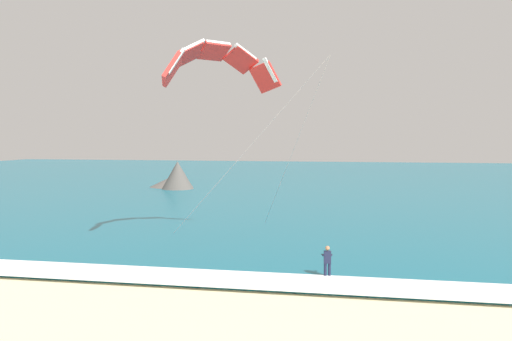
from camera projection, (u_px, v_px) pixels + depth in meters
The scene contains 6 objects.
sea at pixel (361, 181), 80.78m from camera, with size 200.00×120.00×0.20m, color #146075.
surf_foam at pixel (388, 287), 22.89m from camera, with size 200.00×2.86×0.04m, color white.
surfboard at pixel (327, 280), 24.77m from camera, with size 0.64×1.45×0.09m.
kitesurfer at pixel (327, 261), 24.72m from camera, with size 0.57×0.57×1.69m.
kite_primary at pixel (218, 62), 32.16m from camera, with size 10.07×9.47×11.75m.
headland_left at pixel (175, 179), 68.10m from camera, with size 7.31×8.12×3.82m.
Camera 1 is at (-1.71, -8.72, 6.92)m, focal length 35.91 mm.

